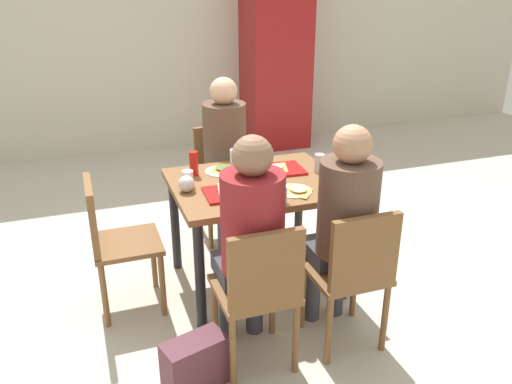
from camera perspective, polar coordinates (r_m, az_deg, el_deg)
ground_plane at (r=3.67m, az=0.00°, el=-9.73°), size 10.00×10.00×0.02m
back_wall at (r=6.23m, az=-10.23°, el=17.35°), size 10.00×0.10×2.80m
main_table at (r=3.36m, az=0.00°, el=-0.42°), size 1.06×0.85×0.74m
chair_near_left at (r=2.68m, az=0.39°, el=-10.33°), size 0.40×0.40×0.86m
chair_near_right at (r=2.87m, az=10.47°, el=-8.25°), size 0.40×0.40×0.86m
chair_far_side at (r=4.13m, az=-3.71°, el=2.08°), size 0.40×0.40×0.86m
chair_left_end at (r=3.27m, az=-15.33°, el=-4.66°), size 0.40×0.40×0.86m
person_in_red at (r=2.67m, az=-0.61°, el=-4.33°), size 0.32×0.42×1.27m
person_in_brown_jacket at (r=2.86m, az=9.46°, el=-2.67°), size 0.32×0.42×1.27m
person_far_side at (r=3.92m, az=-3.24°, el=4.75°), size 0.32×0.42×1.27m
tray_red_near at (r=3.14m, az=-2.29°, el=-0.06°), size 0.37×0.28×0.02m
tray_red_far at (r=3.49m, az=2.17°, el=2.40°), size 0.37×0.28×0.02m
paper_plate_center at (r=3.49m, az=-3.73°, el=2.26°), size 0.22×0.22×0.01m
paper_plate_near_edge at (r=3.18m, az=4.09°, el=0.11°), size 0.22×0.22×0.01m
pizza_slice_a at (r=3.15m, az=-2.33°, el=0.38°), size 0.25×0.28×0.02m
pizza_slice_b at (r=3.48m, az=2.09°, el=2.61°), size 0.25×0.25×0.02m
pizza_slice_c at (r=3.50m, az=-3.44°, el=2.59°), size 0.22×0.21×0.02m
pizza_slice_d at (r=3.17m, az=4.53°, el=0.27°), size 0.15×0.19×0.02m
plastic_cup_a at (r=3.62m, az=-2.29°, el=3.86°), size 0.07×0.07×0.10m
plastic_cup_b at (r=3.00m, az=2.75°, el=-0.30°), size 0.07×0.07×0.10m
plastic_cup_c at (r=3.26m, az=-7.40°, el=1.46°), size 0.07×0.07×0.10m
soda_can at (r=3.49m, az=6.87°, el=3.12°), size 0.07×0.07×0.12m
condiment_bottle at (r=3.42m, az=-6.74°, el=3.08°), size 0.06×0.06×0.16m
foil_bundle at (r=3.18m, az=-7.53°, el=0.87°), size 0.10×0.10×0.10m
handbag at (r=2.81m, az=-6.60°, el=-17.94°), size 0.35×0.24×0.28m
drink_fridge at (r=6.27m, az=2.12°, el=13.57°), size 0.70×0.60×1.90m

